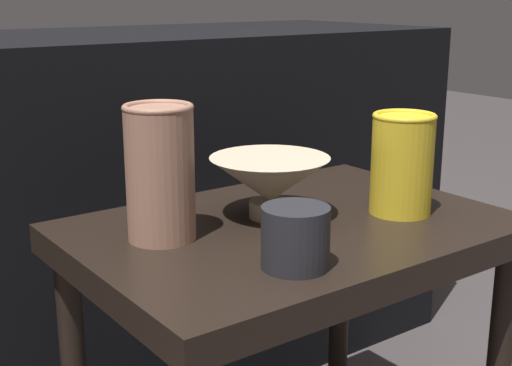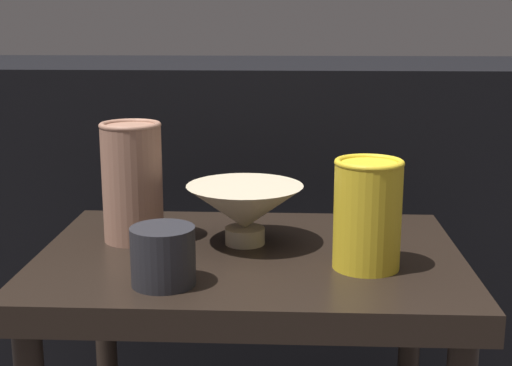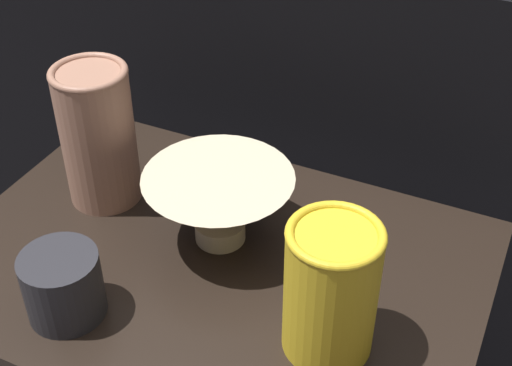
{
  "view_description": "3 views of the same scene",
  "coord_description": "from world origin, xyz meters",
  "px_view_note": "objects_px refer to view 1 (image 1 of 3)",
  "views": [
    {
      "loc": [
        -0.59,
        -0.73,
        0.78
      ],
      "look_at": [
        -0.04,
        0.03,
        0.52
      ],
      "focal_mm": 50.0,
      "sensor_mm": 36.0,
      "label": 1
    },
    {
      "loc": [
        0.05,
        -0.95,
        0.79
      ],
      "look_at": [
        0.01,
        0.03,
        0.56
      ],
      "focal_mm": 50.0,
      "sensor_mm": 36.0,
      "label": 2
    },
    {
      "loc": [
        0.29,
        -0.51,
        1.02
      ],
      "look_at": [
        0.02,
        0.07,
        0.54
      ],
      "focal_mm": 50.0,
      "sensor_mm": 36.0,
      "label": 3
    }
  ],
  "objects_px": {
    "vase_textured_left": "(160,171)",
    "cup": "(295,237)",
    "bowl": "(270,181)",
    "vase_colorful_right": "(402,162)"
  },
  "relations": [
    {
      "from": "vase_colorful_right",
      "to": "cup",
      "type": "xyz_separation_m",
      "value": [
        -0.26,
        -0.07,
        -0.04
      ]
    },
    {
      "from": "vase_textured_left",
      "to": "bowl",
      "type": "bearing_deg",
      "value": -4.19
    },
    {
      "from": "vase_textured_left",
      "to": "vase_colorful_right",
      "type": "height_order",
      "value": "vase_textured_left"
    },
    {
      "from": "vase_colorful_right",
      "to": "cup",
      "type": "height_order",
      "value": "vase_colorful_right"
    },
    {
      "from": "vase_textured_left",
      "to": "vase_colorful_right",
      "type": "xyz_separation_m",
      "value": [
        0.33,
        -0.11,
        -0.02
      ]
    },
    {
      "from": "bowl",
      "to": "cup",
      "type": "distance_m",
      "value": 0.19
    },
    {
      "from": "bowl",
      "to": "vase_colorful_right",
      "type": "bearing_deg",
      "value": -29.35
    },
    {
      "from": "bowl",
      "to": "vase_textured_left",
      "type": "xyz_separation_m",
      "value": [
        -0.17,
        0.01,
        0.04
      ]
    },
    {
      "from": "vase_textured_left",
      "to": "cup",
      "type": "xyz_separation_m",
      "value": [
        0.08,
        -0.18,
        -0.05
      ]
    },
    {
      "from": "vase_textured_left",
      "to": "cup",
      "type": "height_order",
      "value": "vase_textured_left"
    }
  ]
}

